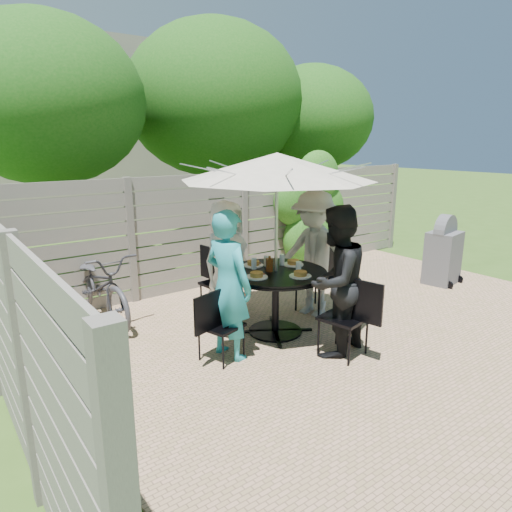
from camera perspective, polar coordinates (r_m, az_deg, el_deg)
backyard_envelope at (r=14.26m, az=-18.92°, el=14.59°), size 60.00×60.00×5.00m
patio_table at (r=5.60m, az=2.47°, el=-4.30°), size 1.49×1.49×0.81m
umbrella at (r=5.32m, az=2.64°, el=11.05°), size 2.74×2.74×2.21m
chair_back at (r=6.30m, az=-4.51°, el=-4.96°), size 0.48×0.69×0.93m
person_back at (r=6.05m, az=-3.71°, el=-0.56°), size 0.88×0.67×1.60m
chair_left at (r=5.04m, az=-4.44°, el=-10.39°), size 0.63×0.49×0.83m
person_left at (r=4.92m, az=-3.47°, el=-3.74°), size 0.52×0.68×1.66m
chair_front at (r=5.21m, az=10.95°, el=-9.44°), size 0.53×0.70×0.93m
person_front at (r=5.07m, az=9.92°, el=-3.19°), size 0.95×0.81×1.69m
chair_right at (r=6.43m, az=7.78°, el=-4.42°), size 0.74×0.53×1.00m
person_right at (r=6.17m, az=7.24°, el=0.19°), size 0.87×1.23×1.72m
plate_back at (r=5.74m, az=-0.34°, el=-0.99°), size 0.26×0.26×0.06m
plate_left at (r=5.25m, az=0.08°, el=-2.46°), size 0.26×0.26×0.06m
plate_front at (r=5.31m, az=5.56°, el=-2.32°), size 0.26×0.26×0.06m
plate_right at (r=5.80m, az=4.68°, el=-0.88°), size 0.26×0.26×0.06m
glass_back at (r=5.59m, az=-0.26°, el=-0.94°), size 0.07×0.07×0.14m
glass_front at (r=5.44m, az=5.34°, el=-1.42°), size 0.07×0.07×0.14m
glass_right at (r=5.77m, az=3.26°, el=-0.47°), size 0.07×0.07×0.14m
syrup_jug at (r=5.49m, az=1.70°, el=-1.11°), size 0.09×0.09×0.16m
coffee_cup at (r=5.72m, az=1.38°, el=-0.69°), size 0.08×0.08×0.12m
bicycle at (r=6.39m, az=-19.01°, el=-3.51°), size 0.75×1.88×0.97m
bbq_grill at (r=8.17m, az=22.35°, el=0.38°), size 0.65×0.54×1.18m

